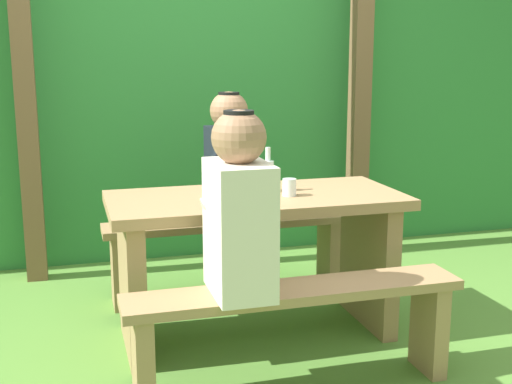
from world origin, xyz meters
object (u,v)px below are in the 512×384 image
picnic_table (256,240)px  bench_near (295,317)px  cell_phone (238,199)px  person_black_coat (230,162)px  person_white_shirt (239,211)px  bottle_left (268,175)px  drinking_glass (289,187)px  bench_far (228,241)px

picnic_table → bench_near: picnic_table is taller
bench_near → cell_phone: (-0.11, 0.49, 0.39)m
picnic_table → person_black_coat: person_black_coat is taller
picnic_table → person_white_shirt: 0.69m
person_black_coat → bottle_left: bearing=-82.4°
cell_phone → bottle_left: bearing=37.1°
drinking_glass → bench_far: bearing=102.9°
person_white_shirt → person_black_coat: same height
person_white_shirt → bench_near: bearing=-0.8°
bench_near → drinking_glass: 0.69m
bench_near → bottle_left: bottle_left is taller
drinking_glass → picnic_table: bearing=157.4°
picnic_table → cell_phone: cell_phone is taller
bench_far → person_white_shirt: bearing=-101.4°
cell_phone → bench_far: bearing=78.8°
person_black_coat → bottle_left: person_black_coat is taller
bench_far → drinking_glass: bearing=-77.1°
person_black_coat → picnic_table: bearing=-91.2°
person_white_shirt → bottle_left: size_ratio=3.30×
person_white_shirt → cell_phone: (0.12, 0.49, -0.07)m
bench_far → bottle_left: 0.70m
picnic_table → bench_near: size_ratio=1.00×
bench_far → person_black_coat: 0.46m
bench_near → drinking_glass: drinking_glass is taller
bottle_left → picnic_table: bearing=-139.5°
bottle_left → cell_phone: bearing=-141.1°
drinking_glass → bottle_left: (-0.07, 0.13, 0.04)m
person_black_coat → cell_phone: bearing=-100.4°
drinking_glass → cell_phone: 0.26m
person_white_shirt → bottle_left: 0.71m
person_black_coat → cell_phone: 0.67m
picnic_table → drinking_glass: size_ratio=16.94×
bench_far → bottle_left: bearing=-81.1°
bench_near → person_black_coat: size_ratio=1.95×
bottle_left → bench_far: bearing=98.9°
person_black_coat → cell_phone: (-0.12, -0.66, -0.07)m
cell_phone → bench_near: bearing=-79.3°
bottle_left → cell_phone: size_ratio=1.56×
bottle_left → drinking_glass: bearing=-62.5°
bench_far → person_black_coat: bearing=-15.5°
picnic_table → bench_near: (0.00, -0.58, -0.16)m
person_black_coat → person_white_shirt: bearing=-102.0°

